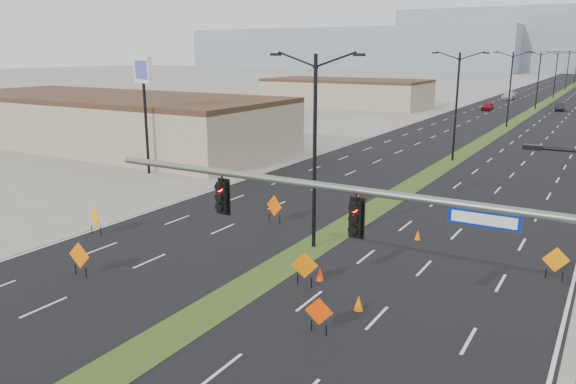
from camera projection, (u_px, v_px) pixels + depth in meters
The scene contains 29 objects.
ground at pixel (154, 346), 19.80m from camera, with size 600.00×600.00×0.00m, color gray.
road_surface at pixel (538, 107), 103.28m from camera, with size 25.00×400.00×0.02m, color black.
median_strip at pixel (538, 107), 103.28m from camera, with size 2.00×400.00×0.04m, color #2F481A.
building_sw_near at pixel (109, 122), 61.50m from camera, with size 40.00×16.00×5.00m, color tan.
building_sw_far at pixel (346, 94), 106.00m from camera, with size 30.00×14.00×4.50m, color tan.
mesa_west at pixel (350, 49), 310.06m from camera, with size 180.00×50.00×22.00m, color #8392A2.
mesa_backdrop at pixel (537, 39), 297.84m from camera, with size 140.00×50.00×32.00m, color #8392A2.
signal_mast at pixel (415, 243), 16.08m from camera, with size 16.30×0.60×8.00m.
streetlight_0 at pixel (315, 146), 28.49m from camera, with size 5.15×0.24×10.02m.
streetlight_1 at pixel (456, 103), 51.87m from camera, with size 5.15×0.24×10.02m.
streetlight_2 at pixel (510, 87), 75.24m from camera, with size 5.15×0.24×10.02m.
streetlight_3 at pixel (538, 78), 98.62m from camera, with size 5.15×0.24×10.02m.
streetlight_4 at pixel (556, 73), 122.00m from camera, with size 5.15×0.24×10.02m.
streetlight_5 at pixel (568, 70), 145.37m from camera, with size 5.15×0.24×10.02m.
streetlight_6 at pixel (576, 67), 168.75m from camera, with size 5.15×0.24×10.02m.
car_left at pixel (488, 107), 98.16m from camera, with size 1.56×3.87×1.32m, color maroon.
car_mid at pixel (559, 107), 97.67m from camera, with size 1.49×4.28×1.41m, color black.
car_far at pixel (509, 96), 120.48m from camera, with size 2.13×5.24×1.52m, color silver.
construction_sign_0 at pixel (95, 218), 31.48m from camera, with size 1.20×0.48×1.69m.
construction_sign_1 at pixel (79, 257), 25.71m from camera, with size 1.23×0.12×1.64m.
construction_sign_2 at pixel (274, 207), 33.69m from camera, with size 1.26×0.43×1.74m.
construction_sign_3 at pixel (305, 267), 24.62m from camera, with size 1.10×0.53×1.59m.
construction_sign_4 at pixel (319, 313), 20.50m from camera, with size 1.04×0.28×1.41m.
construction_sign_5 at pixel (556, 261), 25.28m from camera, with size 1.13×0.43×1.58m.
cone_0 at pixel (320, 274), 25.39m from camera, with size 0.37×0.37×0.62m, color #FD3E05.
cone_1 at pixel (359, 303), 22.44m from camera, with size 0.39×0.39×0.65m, color #FF6F05.
cone_2 at pixel (418, 235), 30.87m from camera, with size 0.34×0.34×0.57m, color #DE6304.
cone_3 at pixel (357, 194), 39.54m from camera, with size 0.37×0.37×0.61m, color #DE3D04.
pole_sign_west at pixel (143, 79), 45.88m from camera, with size 3.03×1.60×9.68m.
Camera 1 is at (13.17, -12.97, 10.13)m, focal length 35.00 mm.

